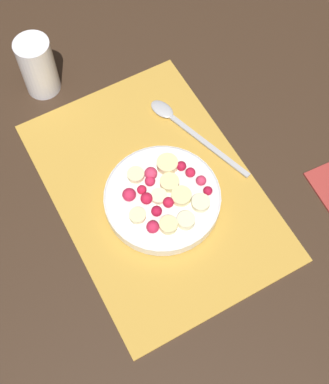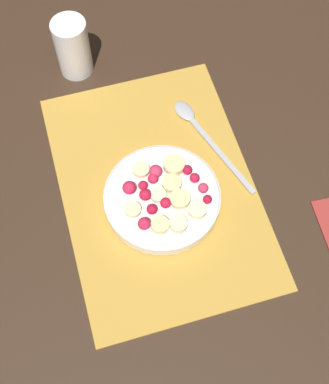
% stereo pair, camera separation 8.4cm
% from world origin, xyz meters
% --- Properties ---
extents(ground_plane, '(3.00, 3.00, 0.00)m').
position_xyz_m(ground_plane, '(0.00, 0.00, 0.00)').
color(ground_plane, '#382619').
extents(placemat, '(0.46, 0.31, 0.01)m').
position_xyz_m(placemat, '(0.00, 0.00, 0.00)').
color(placemat, gold).
rests_on(placemat, ground_plane).
extents(fruit_bowl, '(0.19, 0.19, 0.05)m').
position_xyz_m(fruit_bowl, '(-0.03, -0.00, 0.02)').
color(fruit_bowl, white).
rests_on(fruit_bowl, placemat).
extents(spoon, '(0.22, 0.09, 0.01)m').
position_xyz_m(spoon, '(0.09, -0.10, 0.01)').
color(spoon, '#B2B2B7').
rests_on(spoon, placemat).
extents(drinking_glass, '(0.06, 0.06, 0.11)m').
position_xyz_m(drinking_glass, '(0.29, 0.08, 0.06)').
color(drinking_glass, white).
rests_on(drinking_glass, ground_plane).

